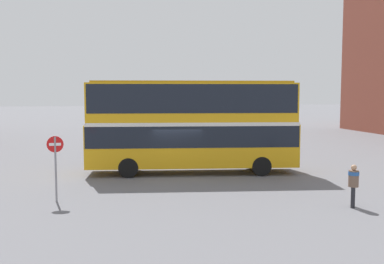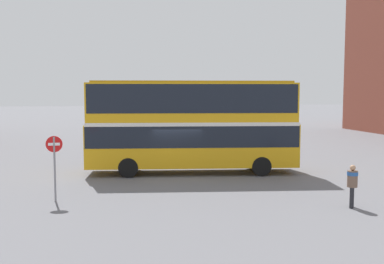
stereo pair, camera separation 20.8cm
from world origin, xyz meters
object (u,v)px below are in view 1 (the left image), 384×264
double_decker_bus (192,121)px  parked_car_kerb_near (162,133)px  no_entry_sign (55,158)px  pedestrian_foreground (353,181)px

double_decker_bus → parked_car_kerb_near: double_decker_bus is taller
double_decker_bus → no_entry_sign: size_ratio=4.30×
double_decker_bus → pedestrian_foreground: (4.53, -8.43, -1.84)m
no_entry_sign → double_decker_bus: bearing=37.5°
pedestrian_foreground → no_entry_sign: size_ratio=0.62×
no_entry_sign → parked_car_kerb_near: bearing=70.8°
double_decker_bus → parked_car_kerb_near: (0.64, 16.01, -2.08)m
double_decker_bus → no_entry_sign: bearing=-134.4°
double_decker_bus → parked_car_kerb_near: size_ratio=2.59×
pedestrian_foreground → no_entry_sign: no_entry_sign is taller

